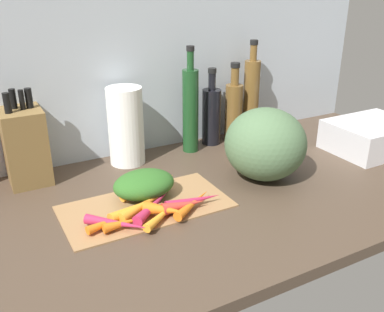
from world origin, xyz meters
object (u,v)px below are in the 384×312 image
(carrot_4, at_px, (160,184))
(carrot_10, at_px, (113,220))
(carrot_2, at_px, (184,205))
(paper_towel_roll, at_px, (126,126))
(carrot_0, at_px, (193,203))
(cutting_board, at_px, (146,205))
(carrot_7, at_px, (165,212))
(bottle_1, at_px, (211,115))
(carrot_11, at_px, (144,188))
(carrot_12, at_px, (146,204))
(carrot_1, at_px, (194,201))
(winter_squash, at_px, (265,144))
(bottle_2, at_px, (234,110))
(carrot_3, at_px, (154,205))
(knife_block, at_px, (25,145))
(bottle_0, at_px, (190,109))
(carrot_8, at_px, (165,210))
(dish_rack, at_px, (372,136))
(carrot_9, at_px, (118,224))
(carrot_5, at_px, (124,223))
(bottle_3, at_px, (251,97))
(carrot_6, at_px, (133,208))

(carrot_4, relative_size, carrot_10, 1.02)
(carrot_2, xyz_separation_m, paper_towel_roll, (-0.01, 0.37, 0.10))
(carrot_0, bearing_deg, cutting_board, 143.01)
(carrot_7, bearing_deg, bottle_1, 47.05)
(cutting_board, relative_size, carrot_11, 2.74)
(carrot_2, bearing_deg, carrot_10, 172.36)
(carrot_0, xyz_separation_m, carrot_12, (-0.11, 0.05, 0.00))
(carrot_0, xyz_separation_m, carrot_1, (0.01, 0.01, 0.00))
(carrot_4, xyz_separation_m, winter_squash, (0.31, -0.06, 0.08))
(cutting_board, distance_m, carrot_10, 0.12)
(carrot_0, bearing_deg, carrot_12, 154.64)
(carrot_10, distance_m, bottle_2, 0.69)
(carrot_3, distance_m, carrot_12, 0.02)
(carrot_3, xyz_separation_m, carrot_11, (0.02, 0.11, -0.00))
(carrot_2, relative_size, knife_block, 0.42)
(carrot_7, bearing_deg, bottle_0, 53.77)
(paper_towel_roll, xyz_separation_m, bottle_0, (0.22, -0.01, 0.02))
(carrot_4, height_order, carrot_8, carrot_8)
(paper_towel_roll, bearing_deg, knife_block, 177.78)
(carrot_4, relative_size, bottle_1, 0.52)
(carrot_7, distance_m, knife_block, 0.47)
(paper_towel_roll, bearing_deg, dish_rack, -20.99)
(carrot_4, height_order, carrot_10, carrot_4)
(carrot_12, bearing_deg, carrot_8, -62.93)
(dish_rack, bearing_deg, carrot_9, -175.38)
(carrot_10, height_order, bottle_0, bottle_0)
(carrot_10, bearing_deg, dish_rack, 3.25)
(carrot_8, bearing_deg, winter_squash, 12.64)
(carrot_0, bearing_deg, carrot_5, -178.68)
(carrot_9, relative_size, bottle_3, 0.48)
(carrot_4, bearing_deg, carrot_12, -133.64)
(carrot_6, xyz_separation_m, paper_towel_roll, (0.11, 0.32, 0.10))
(carrot_4, distance_m, carrot_12, 0.11)
(carrot_4, xyz_separation_m, knife_block, (-0.30, 0.25, 0.09))
(carrot_12, relative_size, bottle_2, 0.64)
(carrot_0, distance_m, bottle_3, 0.61)
(cutting_board, bearing_deg, knife_block, 127.60)
(carrot_9, bearing_deg, carrot_8, -1.70)
(carrot_12, height_order, dish_rack, dish_rack)
(carrot_4, height_order, winter_squash, winter_squash)
(carrot_12, bearing_deg, carrot_9, -149.91)
(carrot_2, xyz_separation_m, bottle_0, (0.21, 0.36, 0.12))
(carrot_5, relative_size, dish_rack, 0.35)
(carrot_5, height_order, bottle_0, bottle_0)
(dish_rack, bearing_deg, carrot_7, -174.43)
(carrot_1, distance_m, carrot_2, 0.04)
(carrot_5, height_order, carrot_6, carrot_6)
(carrot_2, relative_size, carrot_6, 0.82)
(bottle_3, bearing_deg, winter_squash, -119.07)
(carrot_6, distance_m, carrot_12, 0.04)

